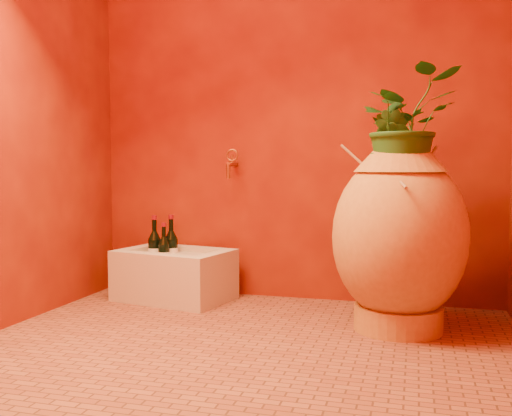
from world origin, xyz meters
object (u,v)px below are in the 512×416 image
(wine_bottle_a, at_px, (171,250))
(wine_bottle_c, at_px, (164,254))
(amphora, at_px, (399,236))
(wall_tap, at_px, (231,162))
(wine_bottle_b, at_px, (155,250))
(stone_basin, at_px, (175,276))

(wine_bottle_a, distance_m, wine_bottle_c, 0.07)
(amphora, distance_m, wall_tap, 1.19)
(wine_bottle_b, distance_m, wine_bottle_c, 0.09)
(stone_basin, relative_size, wine_bottle_a, 2.13)
(wall_tap, bearing_deg, stone_basin, -153.99)
(wine_bottle_a, distance_m, wine_bottle_b, 0.11)
(amphora, height_order, wine_bottle_b, amphora)
(amphora, height_order, stone_basin, amphora)
(wine_bottle_b, relative_size, wall_tap, 1.85)
(amphora, bearing_deg, stone_basin, 167.11)
(wall_tap, bearing_deg, wine_bottle_a, -167.56)
(wine_bottle_b, height_order, wine_bottle_c, wine_bottle_b)
(stone_basin, height_order, wine_bottle_b, wine_bottle_b)
(amphora, bearing_deg, wine_bottle_a, 164.74)
(wine_bottle_c, bearing_deg, wine_bottle_b, 155.02)
(stone_basin, relative_size, wall_tap, 3.99)
(stone_basin, bearing_deg, wine_bottle_b, 163.97)
(amphora, xyz_separation_m, wine_bottle_c, (-1.42, 0.31, -0.20))
(stone_basin, xyz_separation_m, wine_bottle_a, (-0.05, 0.07, 0.15))
(wine_bottle_a, bearing_deg, stone_basin, -54.47)
(wine_bottle_b, bearing_deg, stone_basin, -16.03)
(amphora, relative_size, wine_bottle_c, 3.15)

